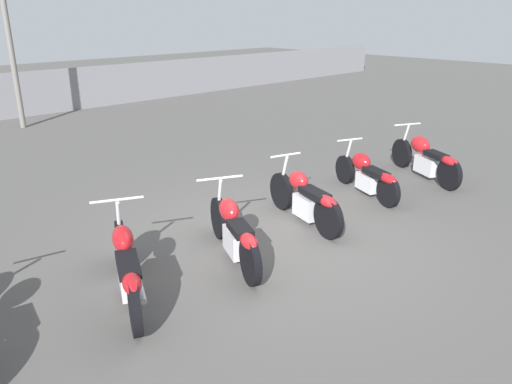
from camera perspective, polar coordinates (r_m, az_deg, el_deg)
name	(u,v)px	position (r m, az deg, el deg)	size (l,w,h in m)	color
ground_plane	(277,240)	(7.59, 2.37, -5.45)	(60.00, 60.00, 0.00)	#514F4C
motorcycle_slot_1	(127,266)	(6.14, -14.55, -8.18)	(1.11, 2.07, 1.01)	black
motorcycle_slot_2	(234,232)	(6.83, -2.51, -4.58)	(1.06, 1.95, 1.00)	black
motorcycle_slot_3	(305,199)	(8.03, 5.67, -0.79)	(0.77, 1.96, 1.01)	black
motorcycle_slot_4	(367,175)	(9.50, 12.60, 1.92)	(0.90, 1.87, 0.93)	black
motorcycle_slot_5	(426,158)	(10.79, 18.84, 3.70)	(1.13, 2.04, 0.99)	black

